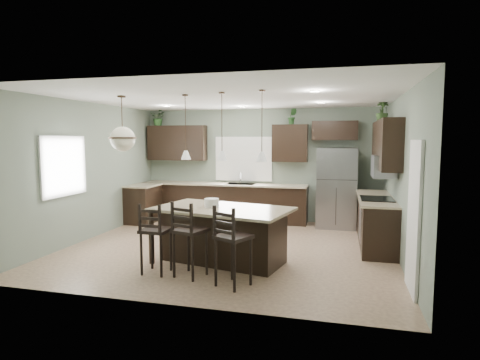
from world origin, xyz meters
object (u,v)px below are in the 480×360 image
(serving_dish, at_px, (212,203))
(plant_back_left, at_px, (159,117))
(refrigerator, at_px, (337,188))
(bar_stool_right, at_px, (233,246))
(kitchen_island, at_px, (222,235))
(bar_stool_left, at_px, (156,238))
(bar_stool_center, at_px, (190,239))

(serving_dish, distance_m, plant_back_left, 4.63)
(refrigerator, xyz_separation_m, bar_stool_right, (-1.33, -4.25, -0.35))
(refrigerator, distance_m, serving_dish, 3.78)
(kitchen_island, bearing_deg, serving_dish, 180.00)
(serving_dish, distance_m, bar_stool_left, 1.11)
(refrigerator, distance_m, kitchen_island, 3.75)
(plant_back_left, bearing_deg, bar_stool_right, -54.09)
(refrigerator, relative_size, bar_stool_left, 1.69)
(bar_stool_center, relative_size, plant_back_left, 2.64)
(bar_stool_left, relative_size, plant_back_left, 2.52)
(kitchen_island, xyz_separation_m, bar_stool_left, (-0.83, -0.75, 0.09))
(serving_dish, relative_size, plant_back_left, 0.55)
(refrigerator, distance_m, bar_stool_right, 4.47)
(bar_stool_left, height_order, bar_stool_center, bar_stool_center)
(bar_stool_right, bearing_deg, serving_dish, 148.50)
(kitchen_island, distance_m, serving_dish, 0.57)
(refrigerator, relative_size, plant_back_left, 4.25)
(bar_stool_center, bearing_deg, bar_stool_right, -0.88)
(serving_dish, height_order, plant_back_left, plant_back_left)
(bar_stool_left, xyz_separation_m, bar_stool_center, (0.56, -0.01, 0.03))
(plant_back_left, bearing_deg, serving_dish, -53.12)
(kitchen_island, bearing_deg, plant_back_left, 140.46)
(serving_dish, bearing_deg, bar_stool_center, -95.21)
(bar_stool_center, height_order, plant_back_left, plant_back_left)
(refrigerator, bearing_deg, plant_back_left, 177.01)
(serving_dish, xyz_separation_m, bar_stool_right, (0.65, -1.03, -0.42))
(serving_dish, height_order, bar_stool_center, bar_stool_center)
(refrigerator, xyz_separation_m, bar_stool_center, (-2.05, -4.03, -0.35))
(refrigerator, bearing_deg, kitchen_island, -118.61)
(kitchen_island, bearing_deg, bar_stool_left, -125.97)
(bar_stool_center, bearing_deg, bar_stool_left, -164.61)
(serving_dish, bearing_deg, bar_stool_left, -128.67)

